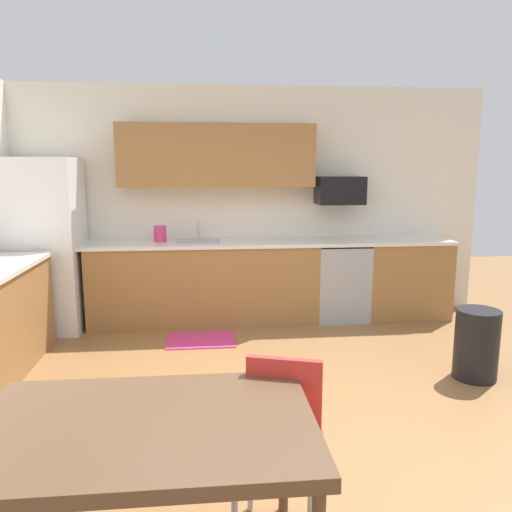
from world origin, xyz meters
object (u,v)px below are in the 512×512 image
Objects in this scene: refrigerator at (45,245)px; chair_near_table at (280,435)px; microwave at (340,190)px; trash_bin at (476,344)px; dining_table at (146,435)px; kettle at (160,235)px; oven_range at (339,280)px.

chair_near_table is at bearing -57.99° from refrigerator.
trash_bin is at bearing -69.79° from microwave.
kettle is (-0.26, 3.73, 0.33)m from dining_table.
trash_bin is at bearing 36.68° from dining_table.
dining_table is 7.00× the size of kettle.
chair_near_table is (-1.22, -3.42, 0.05)m from oven_range.
kettle is (-2.78, 1.86, 0.72)m from trash_bin.
microwave is at bearing 1.38° from kettle.
refrigerator is 9.37× the size of kettle.
trash_bin is at bearing 40.00° from chair_near_table.
dining_table is at bearing -115.66° from microwave.
dining_table is 0.68m from chair_near_table.
chair_near_table reaches higher than dining_table.
oven_range is 3.63m from chair_near_table.
dining_table is 3.17m from trash_bin.
microwave is 3.85m from chair_near_table.
oven_range is 4.11m from dining_table.
chair_near_table reaches higher than trash_bin.
microwave is (-0.00, 0.10, 1.05)m from oven_range.
oven_range reaches higher than chair_near_table.
dining_table is at bearing -67.62° from refrigerator.
dining_table is 1.65× the size of chair_near_table.
microwave is 0.39× the size of dining_table.
microwave is 2.13m from kettle.
chair_near_table is at bearing -109.60° from oven_range.
kettle reaches higher than oven_range.
oven_range is at bearing 63.73° from dining_table.
refrigerator is 3.96m from chair_near_table.
refrigerator is 2.06× the size of oven_range.
refrigerator is 2.21× the size of chair_near_table.
kettle is at bearing 103.94° from chair_near_table.
trash_bin is at bearing -33.75° from kettle.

